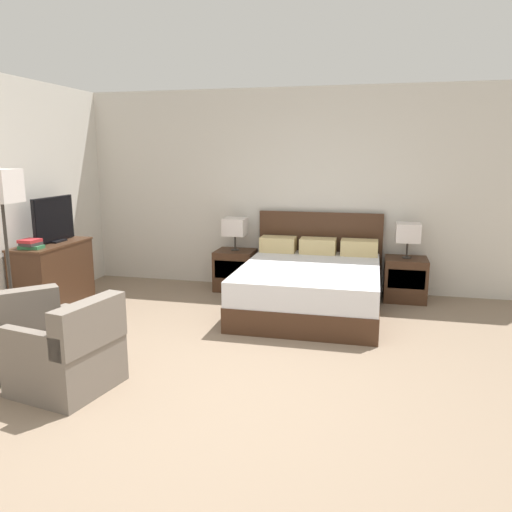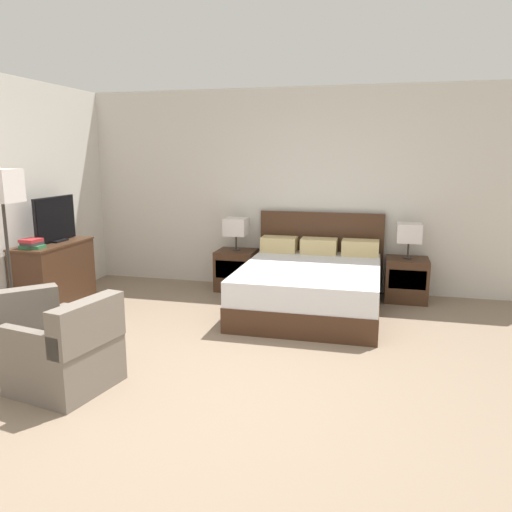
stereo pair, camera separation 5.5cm
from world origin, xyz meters
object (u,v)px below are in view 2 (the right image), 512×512
object	(u,v)px
book_blue_cover	(32,244)
armchair_companion	(68,355)
dresser	(55,274)
nightstand_left	(236,270)
floor_lamp	(2,199)
table_lamp_right	(409,233)
nightstand_right	(406,280)
armchair_by_window	(15,336)
book_red_cover	(32,247)
table_lamp_left	(236,227)
tv	(55,220)
book_small_top	(31,240)
bed	(311,285)

from	to	relation	value
book_blue_cover	armchair_companion	world-z (taller)	book_blue_cover
dresser	nightstand_left	bearing A→B (deg)	34.20
nightstand_left	floor_lamp	world-z (taller)	floor_lamp
table_lamp_right	book_blue_cover	size ratio (longest dim) A/B	2.41
table_lamp_right	nightstand_left	bearing A→B (deg)	-179.96
nightstand_left	table_lamp_right	xyz separation A→B (m)	(2.27, 0.00, 0.60)
nightstand_left	book_blue_cover	size ratio (longest dim) A/B	2.96
nightstand_right	armchair_by_window	distance (m)	4.54
nightstand_right	armchair_by_window	xyz separation A→B (m)	(-3.43, -2.97, 0.01)
book_blue_cover	armchair_by_window	world-z (taller)	book_blue_cover
book_red_cover	armchair_by_window	xyz separation A→B (m)	(0.75, -1.28, -0.54)
table_lamp_right	dresser	world-z (taller)	table_lamp_right
table_lamp_left	book_red_cover	size ratio (longest dim) A/B	1.80
dresser	floor_lamp	distance (m)	1.52
tv	armchair_by_window	world-z (taller)	tv
nightstand_left	dresser	distance (m)	2.34
table_lamp_right	armchair_by_window	bearing A→B (deg)	-139.14
tv	floor_lamp	distance (m)	1.27
tv	book_small_top	size ratio (longest dim) A/B	3.80
tv	armchair_companion	size ratio (longest dim) A/B	0.93
book_red_cover	book_small_top	world-z (taller)	book_small_top
book_blue_cover	book_small_top	distance (m)	0.04
table_lamp_left	armchair_companion	distance (m)	3.30
bed	book_red_cover	distance (m)	3.25
armchair_companion	nightstand_left	bearing A→B (deg)	81.76
table_lamp_left	armchair_companion	size ratio (longest dim) A/B	0.56
nightstand_right	floor_lamp	size ratio (longest dim) A/B	0.32
bed	table_lamp_right	world-z (taller)	bed
book_blue_cover	book_small_top	size ratio (longest dim) A/B	0.95
tv	armchair_by_window	size ratio (longest dim) A/B	0.77
table_lamp_right	tv	xyz separation A→B (m)	(-4.20, -1.22, 0.19)
book_small_top	floor_lamp	xyz separation A→B (m)	(0.29, -0.72, 0.54)
table_lamp_right	book_blue_cover	bearing A→B (deg)	-158.05
bed	table_lamp_left	world-z (taller)	bed
table_lamp_right	book_red_cover	world-z (taller)	table_lamp_right
table_lamp_left	tv	size ratio (longest dim) A/B	0.60
bed	armchair_companion	bearing A→B (deg)	-122.32
dresser	armchair_companion	bearing A→B (deg)	-52.31
nightstand_right	table_lamp_left	size ratio (longest dim) A/B	1.23
nightstand_left	dresser	world-z (taller)	dresser
nightstand_right	table_lamp_left	bearing A→B (deg)	179.96
nightstand_right	dresser	xyz separation A→B (m)	(-4.20, -1.31, 0.14)
nightstand_right	dresser	distance (m)	4.41
table_lamp_left	floor_lamp	xyz separation A→B (m)	(-1.64, -2.41, 0.55)
dresser	book_red_cover	bearing A→B (deg)	-87.63
nightstand_right	bed	bearing A→B (deg)	-148.80
nightstand_left	tv	bearing A→B (deg)	-147.67
book_blue_cover	armchair_companion	bearing A→B (deg)	-46.42
nightstand_left	table_lamp_right	distance (m)	2.35
table_lamp_left	book_blue_cover	bearing A→B (deg)	-138.68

